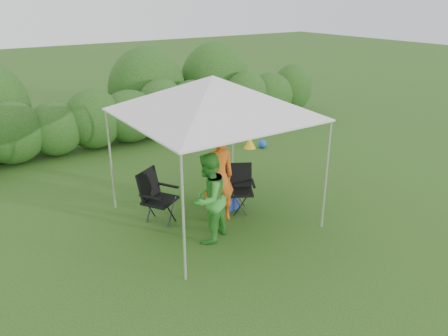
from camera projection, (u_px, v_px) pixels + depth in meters
ground at (228, 227)px, 8.41m from camera, size 70.00×70.00×0.00m
hedge at (115, 117)px, 12.78m from camera, size 15.61×1.53×1.80m
canopy at (213, 96)px, 7.89m from camera, size 3.10×3.10×2.83m
chair_right at (239, 185)px, 8.94m from camera, size 0.74×0.73×0.96m
chair_left at (155, 193)px, 8.42m from camera, size 0.82×0.80×1.05m
man at (218, 178)px, 8.33m from camera, size 0.72×0.52×1.82m
woman at (208, 198)px, 7.68m from camera, size 1.01×0.94×1.66m
cooler at (227, 201)px, 9.04m from camera, size 0.48×0.37×0.38m
bottle at (230, 187)px, 8.93m from camera, size 0.07×0.07×0.26m
lawn_toy at (253, 143)px, 12.70m from camera, size 0.60×0.50×0.30m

